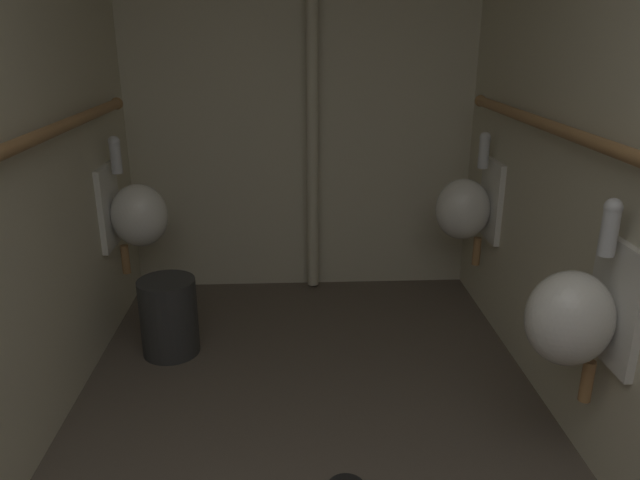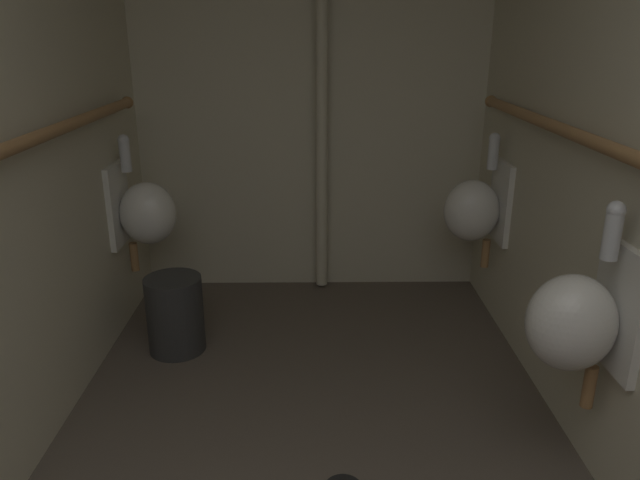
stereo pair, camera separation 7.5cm
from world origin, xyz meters
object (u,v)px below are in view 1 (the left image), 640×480
object	(u,v)px
urinal_left_mid	(135,213)
standpipe_back_wall	(312,69)
urinal_right_far	(467,207)
urinal_right_mid	(576,315)
waste_bin	(169,317)

from	to	relation	value
urinal_left_mid	standpipe_back_wall	xyz separation A→B (m)	(0.97, 0.46, 0.71)
urinal_left_mid	standpipe_back_wall	world-z (taller)	standpipe_back_wall
standpipe_back_wall	urinal_left_mid	bearing A→B (deg)	-154.75
urinal_left_mid	urinal_right_far	distance (m)	1.80
urinal_right_mid	waste_bin	distance (m)	1.92
urinal_right_mid	standpipe_back_wall	bearing A→B (deg)	115.45
urinal_left_mid	urinal_right_mid	world-z (taller)	same
urinal_left_mid	waste_bin	distance (m)	0.60
urinal_right_mid	waste_bin	size ratio (longest dim) A/B	1.89
urinal_right_mid	urinal_right_far	xyz separation A→B (m)	(0.00, 1.33, 0.00)
urinal_right_far	standpipe_back_wall	xyz separation A→B (m)	(-0.84, 0.42, 0.71)
urinal_left_mid	standpipe_back_wall	size ratio (longest dim) A/B	0.28
urinal_right_mid	waste_bin	bearing A→B (deg)	148.73
urinal_right_mid	urinal_right_far	world-z (taller)	same
urinal_left_mid	urinal_right_mid	xyz separation A→B (m)	(1.80, -1.30, 0.00)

